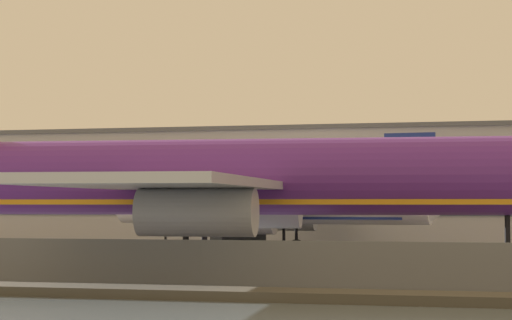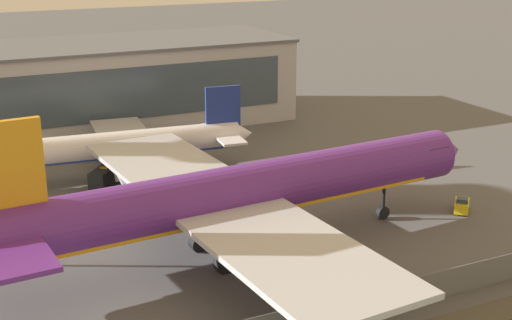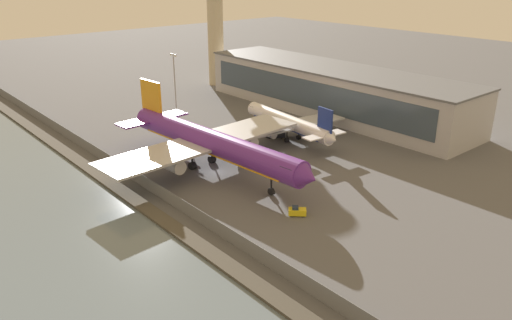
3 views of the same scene
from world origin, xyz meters
TOP-DOWN VIEW (x-y plane):
  - ground_plane at (0.00, 0.00)m, footprint 500.00×500.00m
  - shoreline_seawall at (0.00, -20.50)m, footprint 320.00×3.00m
  - perimeter_fence at (0.00, -16.00)m, footprint 280.00×0.10m
  - cargo_jet_purple at (-2.60, 0.13)m, footprint 58.13×50.07m
  - passenger_jet_white at (-6.10, 27.84)m, footprint 36.66×31.38m
  - ops_van at (-9.10, 26.10)m, footprint 4.97×5.32m
  - terminal_building at (-16.34, 55.69)m, footprint 91.39×21.78m

SIDE VIEW (x-z plane):
  - ground_plane at x=0.00m, z-range 0.00..0.00m
  - shoreline_seawall at x=0.00m, z-range 0.00..0.50m
  - ops_van at x=-9.10m, z-range 0.04..2.52m
  - perimeter_fence at x=0.00m, z-range 0.00..2.72m
  - passenger_jet_white at x=-6.10m, z-range -1.35..10.08m
  - cargo_jet_purple at x=-2.60m, z-range -1.97..14.68m
  - terminal_building at x=-16.34m, z-range 0.01..13.87m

